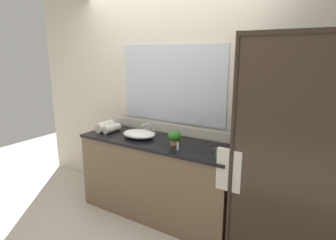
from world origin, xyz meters
TOP-DOWN VIEW (x-y plane):
  - ground_plane at (0.00, 0.00)m, footprint 8.00×8.00m
  - wall_back_with_mirror at (0.00, 0.34)m, footprint 4.40×0.06m
  - vanity_cabinet at (0.00, 0.01)m, footprint 1.80×0.58m
  - shower_enclosure at (1.27, -0.19)m, footprint 1.20×0.59m
  - sink_basin at (-0.23, -0.01)m, footprint 0.39×0.30m
  - faucet at (-0.23, 0.17)m, footprint 0.17×0.16m
  - potted_plant at (0.24, -0.02)m, footprint 0.14×0.14m
  - amenity_bottle_body_wash at (0.76, -0.13)m, footprint 0.03×0.03m
  - amenity_bottle_lotion at (0.36, -0.15)m, footprint 0.02×0.02m
  - rolled_towel_near_edge at (-0.76, -0.01)m, footprint 0.13×0.25m
  - rolled_towel_middle at (-0.65, -0.01)m, footprint 0.11×0.23m

SIDE VIEW (x-z plane):
  - ground_plane at x=0.00m, z-range 0.00..0.00m
  - vanity_cabinet at x=0.00m, z-range 0.00..0.90m
  - amenity_bottle_lotion at x=0.36m, z-range 0.90..0.98m
  - amenity_bottle_body_wash at x=0.76m, z-range 0.90..0.99m
  - sink_basin at x=-0.23m, z-range 0.90..0.98m
  - rolled_towel_middle at x=-0.65m, z-range 0.90..0.99m
  - faucet at x=-0.23m, z-range 0.88..1.02m
  - rolled_towel_near_edge at x=-0.76m, z-range 0.90..1.02m
  - potted_plant at x=0.24m, z-range 0.91..1.06m
  - shower_enclosure at x=1.27m, z-range 0.02..2.02m
  - wall_back_with_mirror at x=0.00m, z-range 0.00..2.60m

